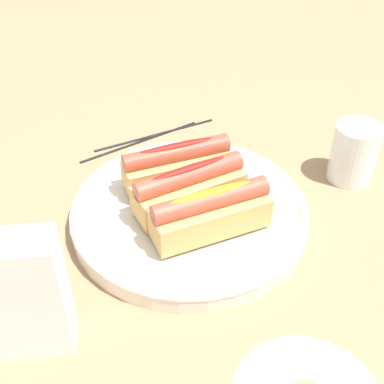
{
  "coord_description": "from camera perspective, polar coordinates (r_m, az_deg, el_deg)",
  "views": [
    {
      "loc": [
        0.16,
        0.48,
        0.47
      ],
      "look_at": [
        -0.0,
        -0.01,
        0.05
      ],
      "focal_mm": 47.33,
      "sensor_mm": 36.0,
      "label": 1
    }
  ],
  "objects": [
    {
      "name": "chopstick_near",
      "position": [
        0.86,
        -5.85,
        5.76
      ],
      "size": [
        0.21,
        0.06,
        0.01
      ],
      "primitive_type": "cylinder",
      "rotation": [
        0.0,
        1.57,
        0.26
      ],
      "color": "black",
      "rests_on": "ground_plane"
    },
    {
      "name": "napkin_box",
      "position": [
        0.54,
        -19.79,
        -11.06
      ],
      "size": [
        0.12,
        0.07,
        0.15
      ],
      "primitive_type": "cube",
      "rotation": [
        0.0,
        0.0,
        -0.21
      ],
      "color": "white",
      "rests_on": "ground_plane"
    },
    {
      "name": "serving_bowl",
      "position": [
        0.69,
        0.0,
        -2.19
      ],
      "size": [
        0.32,
        0.32,
        0.03
      ],
      "color": "silver",
      "rests_on": "ground_plane"
    },
    {
      "name": "hotdog_front",
      "position": [
        0.71,
        -1.87,
        3.05
      ],
      "size": [
        0.15,
        0.06,
        0.06
      ],
      "color": "tan",
      "rests_on": "serving_bowl"
    },
    {
      "name": "hotdog_side",
      "position": [
        0.63,
        2.1,
        -2.31
      ],
      "size": [
        0.15,
        0.06,
        0.06
      ],
      "color": "tan",
      "rests_on": "serving_bowl"
    },
    {
      "name": "hotdog_back",
      "position": [
        0.66,
        0.0,
        0.53
      ],
      "size": [
        0.16,
        0.08,
        0.06
      ],
      "color": "tan",
      "rests_on": "serving_bowl"
    },
    {
      "name": "ground_plane",
      "position": [
        0.7,
        -0.05,
        -3.71
      ],
      "size": [
        2.4,
        2.4,
        0.0
      ],
      "primitive_type": "plane",
      "color": "#9E7A56"
    },
    {
      "name": "water_glass",
      "position": [
        0.79,
        17.73,
        4.0
      ],
      "size": [
        0.07,
        0.07,
        0.09
      ],
      "color": "white",
      "rests_on": "ground_plane"
    },
    {
      "name": "chopstick_far",
      "position": [
        0.88,
        -4.14,
        6.52
      ],
      "size": [
        0.22,
        0.04,
        0.01
      ],
      "primitive_type": "cylinder",
      "rotation": [
        0.0,
        1.57,
        0.14
      ],
      "color": "black",
      "rests_on": "ground_plane"
    }
  ]
}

